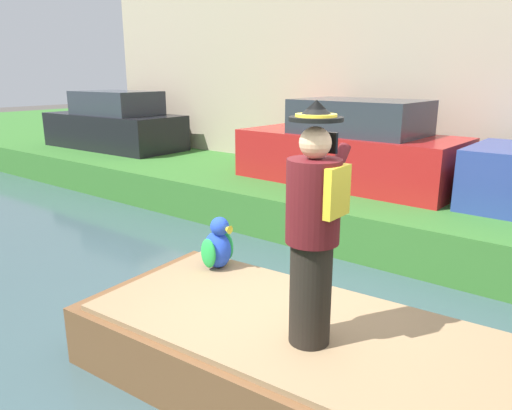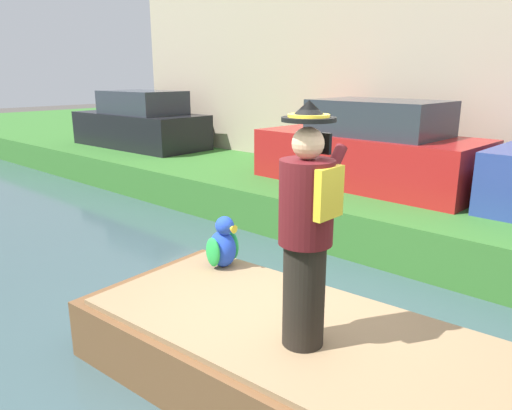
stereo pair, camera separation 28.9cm
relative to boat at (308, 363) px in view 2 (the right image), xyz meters
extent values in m
plane|color=#4C4742|center=(0.00, 0.36, -0.40)|extent=(80.00, 80.00, 0.00)
cube|color=#3D565B|center=(0.00, 0.36, -0.35)|extent=(5.71, 48.00, 0.10)
cube|color=brown|center=(0.00, 0.00, -0.02)|extent=(2.08, 4.31, 0.56)
cube|color=#997A56|center=(0.00, 0.00, 0.28)|extent=(1.91, 3.97, 0.05)
cylinder|color=black|center=(-0.19, -0.07, 0.72)|extent=(0.32, 0.32, 0.82)
cylinder|color=#561419|center=(-0.19, -0.07, 1.44)|extent=(0.40, 0.40, 0.62)
cube|color=gold|center=(-0.19, -0.26, 1.54)|extent=(0.28, 0.06, 0.36)
sphere|color=#DBA884|center=(-0.19, -0.07, 1.86)|extent=(0.23, 0.23, 0.23)
cylinder|color=black|center=(-0.19, -0.07, 2.03)|extent=(0.38, 0.38, 0.03)
cone|color=black|center=(-0.19, -0.07, 2.10)|extent=(0.26, 0.26, 0.12)
cylinder|color=gold|center=(-0.19, -0.07, 2.05)|extent=(0.29, 0.29, 0.02)
cylinder|color=#561419|center=(0.03, -0.11, 1.62)|extent=(0.38, 0.09, 0.43)
cube|color=black|center=(-0.06, -0.13, 1.85)|extent=(0.03, 0.08, 0.15)
ellipsoid|color=blue|center=(0.47, 1.50, 0.51)|extent=(0.26, 0.32, 0.40)
sphere|color=blue|center=(0.47, 1.46, 0.78)|extent=(0.20, 0.20, 0.20)
cone|color=yellow|center=(0.47, 1.36, 0.77)|extent=(0.09, 0.09, 0.09)
ellipsoid|color=green|center=(0.33, 1.50, 0.51)|extent=(0.08, 0.20, 0.32)
ellipsoid|color=green|center=(0.61, 1.50, 0.51)|extent=(0.08, 0.20, 0.32)
cube|color=red|center=(4.78, 2.24, 0.85)|extent=(1.86, 4.06, 0.90)
cube|color=#2D333D|center=(4.78, 2.04, 1.60)|extent=(1.53, 2.26, 0.60)
cube|color=black|center=(4.78, 9.23, 0.85)|extent=(1.82, 4.05, 0.90)
cube|color=#2D333D|center=(4.78, 9.03, 1.60)|extent=(1.51, 2.24, 0.60)
camera|label=1|loc=(-3.09, -1.82, 2.33)|focal=33.81mm
camera|label=2|loc=(-2.90, -2.04, 2.33)|focal=33.81mm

